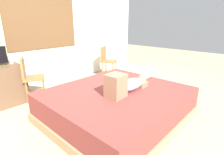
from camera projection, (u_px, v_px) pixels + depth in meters
name	position (u px, v px, depth m)	size (l,w,h in m)	color
ground_plane	(116.00, 119.00, 2.85)	(16.00, 16.00, 0.00)	tan
back_wall_with_window	(38.00, 24.00, 3.91)	(6.40, 0.14, 2.90)	silver
bed	(117.00, 104.00, 2.83)	(2.09, 1.88, 0.47)	#997A56
person_lying	(127.00, 84.00, 2.70)	(0.94, 0.30, 0.34)	#8C939E
cat	(147.00, 76.00, 3.30)	(0.36, 0.11, 0.21)	silver
cup	(11.00, 61.00, 3.35)	(0.06, 0.06, 0.09)	white
chair_by_desk	(30.00, 76.00, 3.38)	(0.51, 0.51, 0.86)	brown
chair_spare	(107.00, 59.00, 4.88)	(0.51, 0.51, 0.86)	brown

